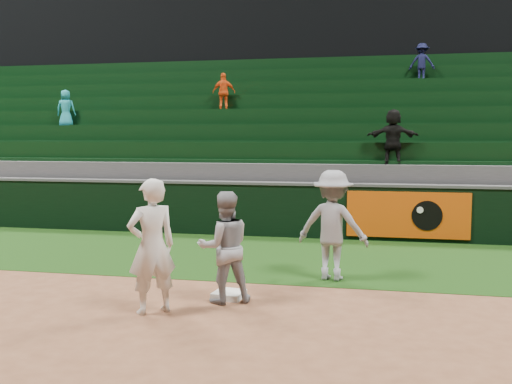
# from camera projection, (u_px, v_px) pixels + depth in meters

# --- Properties ---
(ground) EXTENTS (70.00, 70.00, 0.00)m
(ground) POSITION_uv_depth(u_px,v_px,m) (209.00, 298.00, 8.09)
(ground) COLOR brown
(ground) RESTS_ON ground
(foul_grass) EXTENTS (36.00, 4.20, 0.01)m
(foul_grass) POSITION_uv_depth(u_px,v_px,m) (253.00, 255.00, 11.01)
(foul_grass) COLOR black
(foul_grass) RESTS_ON ground
(upper_deck) EXTENTS (40.00, 12.00, 12.00)m
(upper_deck) POSITION_uv_depth(u_px,v_px,m) (323.00, 50.00, 24.52)
(upper_deck) COLOR black
(upper_deck) RESTS_ON ground
(first_base) EXTENTS (0.46, 0.46, 0.09)m
(first_base) POSITION_uv_depth(u_px,v_px,m) (229.00, 295.00, 8.10)
(first_base) COLOR white
(first_base) RESTS_ON ground
(first_baseman) EXTENTS (0.76, 0.74, 1.75)m
(first_baseman) POSITION_uv_depth(u_px,v_px,m) (152.00, 246.00, 7.34)
(first_baseman) COLOR silver
(first_baseman) RESTS_ON ground
(baserunner) EXTENTS (0.93, 0.86, 1.54)m
(baserunner) POSITION_uv_depth(u_px,v_px,m) (224.00, 247.00, 7.83)
(baserunner) COLOR gray
(baserunner) RESTS_ON ground
(base_coach) EXTENTS (1.23, 0.84, 1.75)m
(base_coach) POSITION_uv_depth(u_px,v_px,m) (333.00, 225.00, 9.04)
(base_coach) COLOR gray
(base_coach) RESTS_ON foul_grass
(field_wall) EXTENTS (36.00, 0.45, 1.25)m
(field_wall) POSITION_uv_depth(u_px,v_px,m) (274.00, 209.00, 13.09)
(field_wall) COLOR black
(field_wall) RESTS_ON ground
(stadium_seating) EXTENTS (36.00, 5.95, 5.03)m
(stadium_seating) POSITION_uv_depth(u_px,v_px,m) (295.00, 157.00, 16.67)
(stadium_seating) COLOR #3C3C3F
(stadium_seating) RESTS_ON ground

